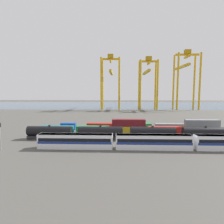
{
  "coord_description": "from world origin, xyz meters",
  "views": [
    {
      "loc": [
        -10.12,
        -69.71,
        15.62
      ],
      "look_at": [
        -13.68,
        23.81,
        5.33
      ],
      "focal_mm": 31.21,
      "sensor_mm": 36.0,
      "label": 1
    }
  ],
  "objects_px": {
    "shipping_container_9": "(136,127)",
    "gantry_crane_west": "(111,77)",
    "passenger_train": "(153,141)",
    "signal_mast": "(0,132)",
    "freight_tank_row": "(126,133)",
    "gantry_crane_central": "(148,77)",
    "gantry_crane_east": "(185,73)"
  },
  "relations": [
    {
      "from": "freight_tank_row",
      "to": "shipping_container_9",
      "type": "bearing_deg",
      "value": 74.4
    },
    {
      "from": "signal_mast",
      "to": "shipping_container_9",
      "type": "height_order",
      "value": "signal_mast"
    },
    {
      "from": "shipping_container_9",
      "to": "gantry_crane_central",
      "type": "relative_size",
      "value": 0.28
    },
    {
      "from": "gantry_crane_central",
      "to": "freight_tank_row",
      "type": "bearing_deg",
      "value": -101.36
    },
    {
      "from": "freight_tank_row",
      "to": "gantry_crane_east",
      "type": "relative_size",
      "value": 1.3
    },
    {
      "from": "passenger_train",
      "to": "gantry_crane_east",
      "type": "height_order",
      "value": "gantry_crane_east"
    },
    {
      "from": "freight_tank_row",
      "to": "gantry_crane_central",
      "type": "xyz_separation_m",
      "value": [
        21.97,
        109.32,
        24.79
      ]
    },
    {
      "from": "passenger_train",
      "to": "signal_mast",
      "type": "xyz_separation_m",
      "value": [
        -40.68,
        -2.04,
        2.54
      ]
    },
    {
      "from": "freight_tank_row",
      "to": "shipping_container_9",
      "type": "xyz_separation_m",
      "value": [
        4.43,
        15.85,
        -0.87
      ]
    },
    {
      "from": "signal_mast",
      "to": "gantry_crane_east",
      "type": "relative_size",
      "value": 0.15
    },
    {
      "from": "freight_tank_row",
      "to": "shipping_container_9",
      "type": "height_order",
      "value": "freight_tank_row"
    },
    {
      "from": "gantry_crane_west",
      "to": "gantry_crane_east",
      "type": "distance_m",
      "value": 63.69
    },
    {
      "from": "signal_mast",
      "to": "gantry_crane_central",
      "type": "bearing_deg",
      "value": 65.31
    },
    {
      "from": "freight_tank_row",
      "to": "gantry_crane_central",
      "type": "height_order",
      "value": "gantry_crane_central"
    },
    {
      "from": "passenger_train",
      "to": "gantry_crane_central",
      "type": "xyz_separation_m",
      "value": [
        15.07,
        119.25,
        24.82
      ]
    },
    {
      "from": "freight_tank_row",
      "to": "gantry_crane_west",
      "type": "bearing_deg",
      "value": 95.18
    },
    {
      "from": "gantry_crane_west",
      "to": "gantry_crane_central",
      "type": "bearing_deg",
      "value": 0.99
    },
    {
      "from": "gantry_crane_central",
      "to": "gantry_crane_east",
      "type": "height_order",
      "value": "gantry_crane_east"
    },
    {
      "from": "gantry_crane_east",
      "to": "gantry_crane_west",
      "type": "bearing_deg",
      "value": -179.83
    },
    {
      "from": "gantry_crane_west",
      "to": "freight_tank_row",
      "type": "bearing_deg",
      "value": -84.82
    },
    {
      "from": "freight_tank_row",
      "to": "signal_mast",
      "type": "distance_m",
      "value": 35.93
    },
    {
      "from": "shipping_container_9",
      "to": "gantry_crane_west",
      "type": "bearing_deg",
      "value": 98.74
    },
    {
      "from": "passenger_train",
      "to": "shipping_container_9",
      "type": "xyz_separation_m",
      "value": [
        -2.47,
        25.78,
        -0.84
      ]
    },
    {
      "from": "gantry_crane_west",
      "to": "gantry_crane_central",
      "type": "height_order",
      "value": "gantry_crane_west"
    },
    {
      "from": "passenger_train",
      "to": "gantry_crane_west",
      "type": "height_order",
      "value": "gantry_crane_west"
    },
    {
      "from": "shipping_container_9",
      "to": "gantry_crane_west",
      "type": "xyz_separation_m",
      "value": [
        -14.28,
        92.92,
        26.41
      ]
    },
    {
      "from": "freight_tank_row",
      "to": "shipping_container_9",
      "type": "distance_m",
      "value": 16.48
    },
    {
      "from": "passenger_train",
      "to": "freight_tank_row",
      "type": "bearing_deg",
      "value": 124.78
    },
    {
      "from": "shipping_container_9",
      "to": "gantry_crane_east",
      "type": "height_order",
      "value": "gantry_crane_east"
    },
    {
      "from": "shipping_container_9",
      "to": "gantry_crane_east",
      "type": "xyz_separation_m",
      "value": [
        49.36,
        93.11,
        29.0
      ]
    },
    {
      "from": "gantry_crane_central",
      "to": "gantry_crane_west",
      "type": "bearing_deg",
      "value": -179.01
    },
    {
      "from": "signal_mast",
      "to": "gantry_crane_east",
      "type": "xyz_separation_m",
      "value": [
        87.57,
        120.93,
        25.62
      ]
    }
  ]
}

